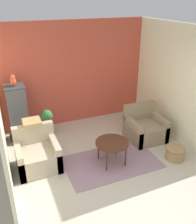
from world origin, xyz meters
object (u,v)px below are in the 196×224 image
at_px(armchair_left, 38,155).
at_px(potted_plant, 47,120).
at_px(coffee_table, 112,144).
at_px(birdcage, 18,114).
at_px(armchair_right, 145,128).
at_px(wicker_basket, 175,153).
at_px(parrot, 13,81).

height_order(armchair_left, potted_plant, armchair_left).
bearing_deg(coffee_table, armchair_left, 162.04).
relative_size(armchair_left, potted_plant, 1.24).
relative_size(coffee_table, birdcage, 0.50).
bearing_deg(armchair_right, armchair_left, -177.49).
xyz_separation_m(armchair_right, wicker_basket, (0.16, -1.01, -0.14)).
relative_size(armchair_right, wicker_basket, 1.97).
xyz_separation_m(coffee_table, armchair_left, (-1.48, 0.48, -0.19)).
relative_size(coffee_table, armchair_left, 0.82).
relative_size(armchair_left, birdcage, 0.61).
distance_m(coffee_table, birdcage, 2.45).
xyz_separation_m(birdcage, potted_plant, (0.67, -0.04, -0.29)).
bearing_deg(potted_plant, parrot, 176.48).
height_order(coffee_table, armchair_right, armchair_right).
bearing_deg(armchair_right, parrot, 157.69).
distance_m(armchair_right, parrot, 3.35).
distance_m(coffee_table, armchair_right, 1.35).
bearing_deg(parrot, birdcage, -90.00).
bearing_deg(potted_plant, coffee_table, -60.00).
relative_size(coffee_table, parrot, 2.53).
height_order(coffee_table, parrot, parrot).
distance_m(coffee_table, armchair_left, 1.57).
bearing_deg(armchair_right, potted_plant, 152.66).
bearing_deg(armchair_left, armchair_right, 2.51).
bearing_deg(armchair_left, potted_plant, 69.00).
distance_m(armchair_left, birdcage, 1.37).
relative_size(armchair_right, parrot, 3.07).
distance_m(armchair_left, armchair_right, 2.68).
bearing_deg(parrot, armchair_right, -22.31).
distance_m(coffee_table, parrot, 2.66).
height_order(armchair_left, birdcage, birdcage).
height_order(parrot, potted_plant, parrot).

